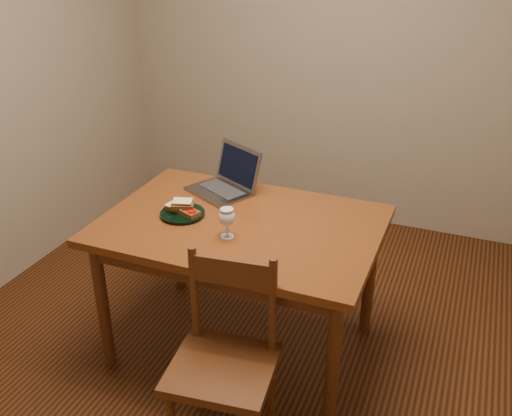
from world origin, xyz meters
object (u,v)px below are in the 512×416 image
at_px(chair, 224,354).
at_px(milk_glass, 227,223).
at_px(table, 241,238).
at_px(laptop, 228,179).
at_px(plate, 183,214).

bearing_deg(chair, milk_glass, 105.22).
height_order(table, milk_glass, milk_glass).
height_order(chair, laptop, laptop).
distance_m(table, chair, 0.64).
distance_m(milk_glass, laptop, 0.51).
height_order(chair, plate, chair).
bearing_deg(laptop, table, -28.95).
bearing_deg(plate, chair, -49.60).
bearing_deg(chair, laptop, 106.36).
xyz_separation_m(table, chair, (0.18, -0.59, -0.18)).
height_order(chair, milk_glass, milk_glass).
xyz_separation_m(chair, plate, (-0.46, 0.55, 0.28)).
xyz_separation_m(chair, laptop, (-0.39, 0.90, 0.33)).
relative_size(table, chair, 2.88).
distance_m(plate, milk_glass, 0.31).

